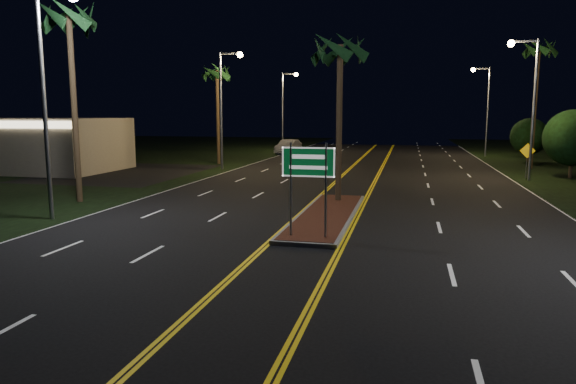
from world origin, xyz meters
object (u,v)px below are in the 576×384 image
(palm_left_far, at_px, (217,73))
(palm_left_near, at_px, (69,20))
(shrub_far, at_px, (529,136))
(warning_sign, at_px, (527,156))
(streetlight_left_far, at_px, (286,102))
(palm_median, at_px, (340,49))
(palm_right_far, at_px, (539,51))
(car_far, at_px, (288,146))
(streetlight_left_near, at_px, (51,79))
(shrub_mid, at_px, (573,138))
(commercial_building, at_px, (21,144))
(streetlight_right_far, at_px, (484,101))
(car_near, at_px, (326,155))
(median_island, at_px, (327,215))
(streetlight_right_mid, at_px, (528,93))
(streetlight_left_mid, at_px, (226,96))
(highway_sign, at_px, (308,171))

(palm_left_far, bearing_deg, palm_left_near, -89.14)
(shrub_far, distance_m, warning_sign, 13.36)
(streetlight_left_far, xyz_separation_m, palm_median, (10.61, -33.50, 1.62))
(palm_left_near, height_order, palm_right_far, palm_right_far)
(palm_left_far, relative_size, car_far, 1.62)
(streetlight_left_near, relative_size, shrub_mid, 1.95)
(commercial_building, relative_size, warning_sign, 6.30)
(streetlight_right_far, bearing_deg, car_near, -139.19)
(palm_right_far, bearing_deg, streetlight_right_far, 100.33)
(palm_left_near, xyz_separation_m, palm_left_far, (-0.30, 20.00, -0.93))
(median_island, xyz_separation_m, palm_left_far, (-12.80, 21.00, 7.66))
(car_near, bearing_deg, car_far, 110.43)
(streetlight_left_near, xyz_separation_m, warning_sign, (21.62, 18.96, -4.12))
(commercial_building, relative_size, shrub_far, 3.79)
(streetlight_right_mid, relative_size, warning_sign, 3.78)
(palm_right_far, bearing_deg, car_far, 154.72)
(streetlight_left_mid, height_order, palm_left_near, palm_left_near)
(palm_right_far, bearing_deg, warning_sign, -104.26)
(palm_right_far, xyz_separation_m, shrub_far, (1.00, 6.00, -6.81))
(palm_left_far, distance_m, car_far, 14.65)
(palm_left_near, bearing_deg, highway_sign, -22.60)
(streetlight_right_far, xyz_separation_m, palm_left_far, (-23.41, -14.00, 2.09))
(median_island, relative_size, car_far, 1.89)
(streetlight_right_far, height_order, palm_median, streetlight_right_far)
(commercial_building, xyz_separation_m, streetlight_right_far, (36.61, 22.01, 3.65))
(commercial_building, bearing_deg, shrub_mid, 5.72)
(streetlight_left_far, relative_size, shrub_mid, 1.95)
(palm_left_far, height_order, car_far, palm_left_far)
(streetlight_right_mid, distance_m, palm_left_near, 27.19)
(streetlight_right_mid, relative_size, palm_right_far, 0.87)
(median_island, xyz_separation_m, palm_median, (0.00, 3.50, 7.19))
(median_island, distance_m, warning_sign, 19.44)
(palm_median, relative_size, shrub_far, 2.10)
(median_island, height_order, palm_left_far, palm_left_far)
(palm_median, height_order, shrub_far, palm_median)
(palm_median, relative_size, palm_left_near, 0.85)
(palm_left_near, relative_size, warning_sign, 4.12)
(palm_median, bearing_deg, palm_right_far, 56.72)
(highway_sign, height_order, palm_left_near, palm_left_near)
(palm_left_far, distance_m, palm_right_far, 25.72)
(median_island, xyz_separation_m, highway_sign, (0.00, -4.20, 2.32))
(palm_left_near, height_order, car_far, palm_left_near)
(palm_median, bearing_deg, car_far, 107.55)
(median_island, xyz_separation_m, car_far, (-9.50, 33.53, 0.82))
(commercial_building, distance_m, palm_median, 28.18)
(shrub_mid, bearing_deg, highway_sign, -123.44)
(shrub_mid, relative_size, warning_sign, 1.94)
(palm_left_far, relative_size, shrub_mid, 1.90)
(palm_left_near, distance_m, car_near, 24.69)
(highway_sign, distance_m, streetlight_right_mid, 22.18)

